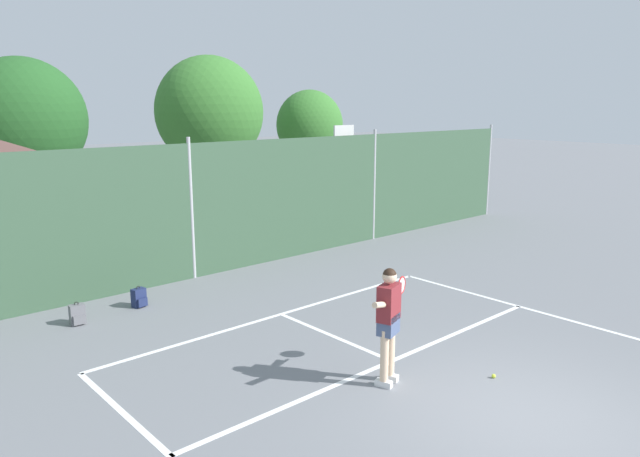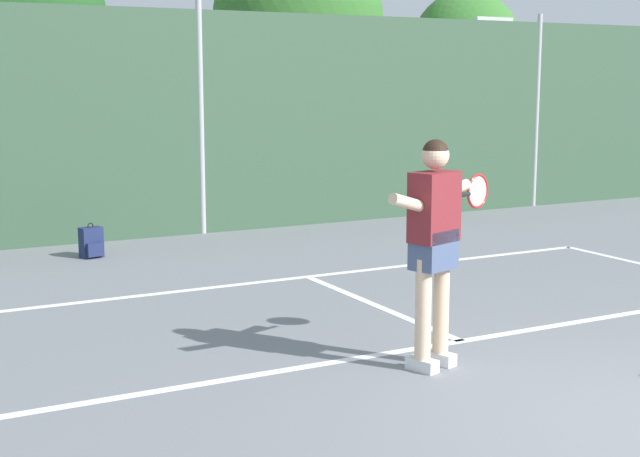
{
  "view_description": "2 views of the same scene",
  "coord_description": "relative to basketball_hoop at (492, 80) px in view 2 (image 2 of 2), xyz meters",
  "views": [
    {
      "loc": [
        -7.04,
        -3.59,
        4.25
      ],
      "look_at": [
        1.05,
        5.46,
        1.67
      ],
      "focal_mm": 32.95,
      "sensor_mm": 36.0,
      "label": 1
    },
    {
      "loc": [
        -4.76,
        -3.82,
        2.31
      ],
      "look_at": [
        -0.2,
        4.8,
        0.7
      ],
      "focal_mm": 50.61,
      "sensor_mm": 36.0,
      "label": 2
    }
  ],
  "objects": [
    {
      "name": "chainlink_fence",
      "position": [
        -6.93,
        -1.87,
        -0.64
      ],
      "size": [
        26.09,
        0.09,
        3.48
      ],
      "color": "#38563D",
      "rests_on": "ground"
    },
    {
      "name": "tennis_player",
      "position": [
        -7.58,
        -8.87,
        -1.2
      ],
      "size": [
        1.35,
        0.6,
        1.85
      ],
      "color": "silver",
      "rests_on": "ground"
    },
    {
      "name": "court_markings",
      "position": [
        -6.93,
        -10.22,
        -2.31
      ],
      "size": [
        8.3,
        11.1,
        0.01
      ],
      "color": "white",
      "rests_on": "ground"
    },
    {
      "name": "backpack_navy",
      "position": [
        -8.9,
        -2.99,
        -2.12
      ],
      "size": [
        0.31,
        0.28,
        0.46
      ],
      "color": "navy",
      "rests_on": "ground"
    },
    {
      "name": "basketball_hoop",
      "position": [
        0.0,
        0.0,
        0.0
      ],
      "size": [
        0.9,
        0.67,
        3.55
      ],
      "color": "#9E9EA3",
      "rests_on": "ground"
    },
    {
      "name": "treeline_backdrop",
      "position": [
        -7.5,
        7.39,
        1.51
      ],
      "size": [
        27.09,
        4.18,
        6.42
      ],
      "color": "brown",
      "rests_on": "ground"
    }
  ]
}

